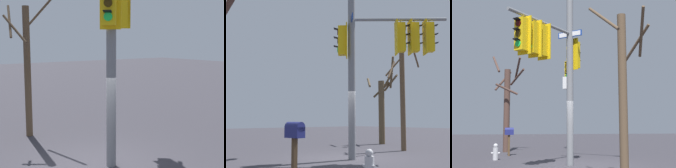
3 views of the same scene
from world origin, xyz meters
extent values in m
plane|color=#36343B|center=(0.00, 0.00, 0.00)|extent=(80.00, 80.00, 0.00)
cylinder|color=slate|center=(0.42, -0.11, 4.06)|extent=(0.27, 0.27, 8.12)
cube|color=gold|center=(1.68, 1.26, 4.54)|extent=(0.47, 0.46, 1.10)
cube|color=gold|center=(1.56, 1.13, 4.54)|extent=(0.45, 0.40, 1.30)
cylinder|color=#352504|center=(1.79, 1.38, 4.54)|extent=(0.18, 0.17, 0.22)
cube|color=black|center=(1.84, 1.44, 4.66)|extent=(0.26, 0.26, 0.06)
cylinder|color=#19D147|center=(1.79, 1.38, 4.20)|extent=(0.18, 0.17, 0.22)
cube|color=black|center=(1.84, 1.44, 4.32)|extent=(0.26, 0.26, 0.06)
cube|color=gold|center=(2.02, 1.64, 4.54)|extent=(0.47, 0.46, 1.10)
cube|color=gold|center=(1.91, 1.50, 4.54)|extent=(0.46, 0.38, 1.30)
cylinder|color=#352504|center=(2.13, 1.77, 4.54)|extent=(0.19, 0.16, 0.22)
cube|color=black|center=(2.17, 1.82, 4.66)|extent=(0.26, 0.26, 0.06)
cylinder|color=#19D147|center=(2.13, 1.77, 4.20)|extent=(0.19, 0.16, 0.22)
cube|color=black|center=(2.17, 1.82, 4.32)|extent=(0.26, 0.26, 0.06)
cube|color=gold|center=(2.40, 2.05, 4.54)|extent=(0.47, 0.46, 1.10)
cube|color=gold|center=(2.29, 1.93, 4.54)|extent=(0.45, 0.40, 1.30)
cylinder|color=#2F0403|center=(2.51, 2.18, 4.88)|extent=(0.18, 0.17, 0.22)
cylinder|color=#352504|center=(2.51, 2.18, 4.54)|extent=(0.18, 0.17, 0.22)
cube|color=black|center=(2.56, 2.23, 4.66)|extent=(0.26, 0.26, 0.06)
cylinder|color=#19D147|center=(2.51, 2.18, 4.20)|extent=(0.18, 0.17, 0.22)
cube|color=black|center=(2.56, 2.23, 4.32)|extent=(0.26, 0.26, 0.06)
cube|color=gold|center=(0.18, -0.38, 4.43)|extent=(0.47, 0.47, 1.10)
cube|color=gold|center=(0.30, -0.26, 4.43)|extent=(0.43, 0.42, 1.30)
cylinder|color=#352504|center=(0.06, -0.49, 4.43)|extent=(0.18, 0.18, 0.22)
cylinder|color=#19D147|center=(0.06, -0.49, 4.09)|extent=(0.18, 0.18, 0.22)
cube|color=black|center=(0.01, -0.55, 4.21)|extent=(0.26, 0.26, 0.06)
cylinder|color=brown|center=(-0.39, 4.02, 2.34)|extent=(0.24, 0.24, 4.69)
cylinder|color=brown|center=(-0.92, 4.16, 4.15)|extent=(0.38, 1.15, 1.19)
cylinder|color=brown|center=(0.21, 4.25, 4.48)|extent=(0.56, 1.27, 1.01)
cylinder|color=brown|center=(-0.88, 3.82, 3.88)|extent=(0.51, 1.06, 0.99)
camera|label=1|loc=(-4.67, -7.52, 3.53)|focal=53.56mm
camera|label=2|loc=(9.01, -8.40, 1.47)|focal=51.60mm
camera|label=3|loc=(2.52, 12.71, 1.59)|focal=52.55mm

